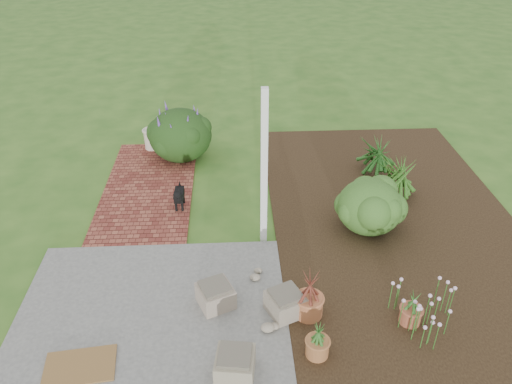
{
  "coord_description": "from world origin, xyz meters",
  "views": [
    {
      "loc": [
        -0.14,
        -6.15,
        4.8
      ],
      "look_at": [
        0.2,
        0.4,
        0.7
      ],
      "focal_mm": 35.0,
      "sensor_mm": 36.0,
      "label": 1
    }
  ],
  "objects_px": {
    "cream_ceramic_urn": "(152,139)",
    "stone_trough_near": "(235,365)",
    "black_dog": "(179,195)",
    "evergreen_shrub": "(370,206)"
  },
  "relations": [
    {
      "from": "cream_ceramic_urn",
      "to": "stone_trough_near",
      "type": "bearing_deg",
      "value": -74.11
    },
    {
      "from": "stone_trough_near",
      "to": "black_dog",
      "type": "bearing_deg",
      "value": 104.52
    },
    {
      "from": "stone_trough_near",
      "to": "black_dog",
      "type": "distance_m",
      "value": 3.55
    },
    {
      "from": "black_dog",
      "to": "cream_ceramic_urn",
      "type": "relative_size",
      "value": 1.24
    },
    {
      "from": "evergreen_shrub",
      "to": "black_dog",
      "type": "bearing_deg",
      "value": 166.69
    },
    {
      "from": "evergreen_shrub",
      "to": "cream_ceramic_urn",
      "type": "bearing_deg",
      "value": 141.39
    },
    {
      "from": "black_dog",
      "to": "evergreen_shrub",
      "type": "height_order",
      "value": "evergreen_shrub"
    },
    {
      "from": "stone_trough_near",
      "to": "evergreen_shrub",
      "type": "distance_m",
      "value": 3.48
    },
    {
      "from": "black_dog",
      "to": "cream_ceramic_urn",
      "type": "height_order",
      "value": "black_dog"
    },
    {
      "from": "black_dog",
      "to": "evergreen_shrub",
      "type": "relative_size",
      "value": 0.5
    }
  ]
}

